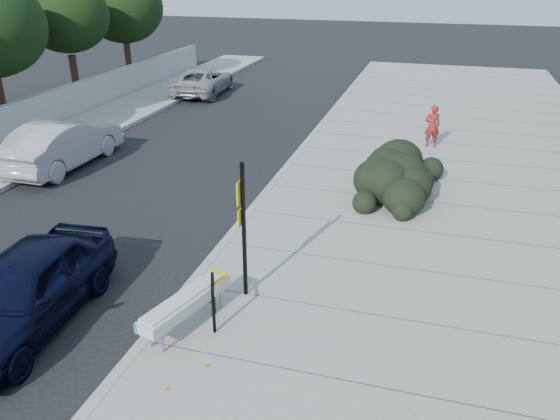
{
  "coord_description": "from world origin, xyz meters",
  "views": [
    {
      "loc": [
        4.68,
        -9.09,
        6.49
      ],
      "look_at": [
        1.31,
        2.47,
        1.0
      ],
      "focal_mm": 35.0,
      "sensor_mm": 36.0,
      "label": 1
    }
  ],
  "objects_px": {
    "bike_rack": "(213,297)",
    "wagon_silver": "(63,144)",
    "bench": "(187,303)",
    "suv_silver": "(203,81)",
    "sedan_navy": "(24,290)",
    "sign_post": "(243,223)",
    "pedestrian": "(432,126)"
  },
  "relations": [
    {
      "from": "suv_silver",
      "to": "sign_post",
      "type": "bearing_deg",
      "value": 111.07
    },
    {
      "from": "suv_silver",
      "to": "bench",
      "type": "bearing_deg",
      "value": 107.79
    },
    {
      "from": "bench",
      "to": "sign_post",
      "type": "relative_size",
      "value": 0.75
    },
    {
      "from": "suv_silver",
      "to": "pedestrian",
      "type": "bearing_deg",
      "value": 146.62
    },
    {
      "from": "bench",
      "to": "pedestrian",
      "type": "bearing_deg",
      "value": 89.13
    },
    {
      "from": "sedan_navy",
      "to": "pedestrian",
      "type": "height_order",
      "value": "pedestrian"
    },
    {
      "from": "bench",
      "to": "sedan_navy",
      "type": "bearing_deg",
      "value": -152.33
    },
    {
      "from": "bench",
      "to": "pedestrian",
      "type": "xyz_separation_m",
      "value": [
        4.01,
        12.75,
        0.27
      ]
    },
    {
      "from": "sign_post",
      "to": "sedan_navy",
      "type": "xyz_separation_m",
      "value": [
        -3.77,
        -1.95,
        -1.02
      ]
    },
    {
      "from": "bench",
      "to": "suv_silver",
      "type": "xyz_separation_m",
      "value": [
        -8.1,
        19.3,
        0.02
      ]
    },
    {
      "from": "sign_post",
      "to": "sedan_navy",
      "type": "relative_size",
      "value": 0.64
    },
    {
      "from": "bike_rack",
      "to": "sedan_navy",
      "type": "relative_size",
      "value": 0.21
    },
    {
      "from": "sign_post",
      "to": "bike_rack",
      "type": "bearing_deg",
      "value": -100.08
    },
    {
      "from": "wagon_silver",
      "to": "suv_silver",
      "type": "relative_size",
      "value": 0.98
    },
    {
      "from": "pedestrian",
      "to": "sedan_navy",
      "type": "bearing_deg",
      "value": 44.99
    },
    {
      "from": "bike_rack",
      "to": "pedestrian",
      "type": "bearing_deg",
      "value": 51.35
    },
    {
      "from": "suv_silver",
      "to": "wagon_silver",
      "type": "bearing_deg",
      "value": 85.03
    },
    {
      "from": "sedan_navy",
      "to": "suv_silver",
      "type": "distance_m",
      "value": 20.52
    },
    {
      "from": "suv_silver",
      "to": "pedestrian",
      "type": "relative_size",
      "value": 3.15
    },
    {
      "from": "sedan_navy",
      "to": "pedestrian",
      "type": "xyz_separation_m",
      "value": [
        7.1,
        13.36,
        0.17
      ]
    },
    {
      "from": "sedan_navy",
      "to": "pedestrian",
      "type": "distance_m",
      "value": 15.13
    },
    {
      "from": "bench",
      "to": "sign_post",
      "type": "height_order",
      "value": "sign_post"
    },
    {
      "from": "bench",
      "to": "bike_rack",
      "type": "bearing_deg",
      "value": 43.6
    },
    {
      "from": "bench",
      "to": "suv_silver",
      "type": "relative_size",
      "value": 0.44
    },
    {
      "from": "bike_rack",
      "to": "wagon_silver",
      "type": "height_order",
      "value": "wagon_silver"
    },
    {
      "from": "sign_post",
      "to": "suv_silver",
      "type": "distance_m",
      "value": 20.01
    },
    {
      "from": "bench",
      "to": "sedan_navy",
      "type": "relative_size",
      "value": 0.48
    },
    {
      "from": "sedan_navy",
      "to": "sign_post",
      "type": "bearing_deg",
      "value": 22.8
    },
    {
      "from": "bench",
      "to": "wagon_silver",
      "type": "bearing_deg",
      "value": 154.14
    },
    {
      "from": "bench",
      "to": "sedan_navy",
      "type": "height_order",
      "value": "sedan_navy"
    },
    {
      "from": "sign_post",
      "to": "suv_silver",
      "type": "xyz_separation_m",
      "value": [
        -8.77,
        17.95,
        -1.1
      ]
    },
    {
      "from": "bench",
      "to": "wagon_silver",
      "type": "height_order",
      "value": "wagon_silver"
    }
  ]
}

